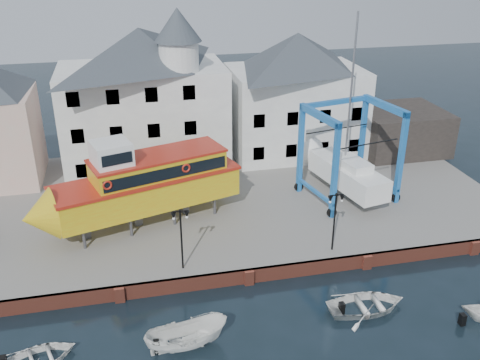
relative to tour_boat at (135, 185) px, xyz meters
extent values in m
plane|color=black|center=(6.45, -7.46, -4.13)|extent=(140.00, 140.00, 0.00)
cube|color=slate|center=(6.45, 3.54, -3.63)|extent=(44.00, 22.00, 1.00)
cube|color=brown|center=(6.45, -7.34, -3.63)|extent=(44.00, 0.25, 1.00)
cube|color=brown|center=(-1.55, -7.51, -3.63)|extent=(0.60, 0.36, 1.00)
cube|color=brown|center=(6.45, -7.51, -3.63)|extent=(0.60, 0.36, 1.00)
cube|color=brown|center=(14.45, -7.51, -3.63)|extent=(0.60, 0.36, 1.00)
cube|color=brown|center=(22.45, -7.51, -3.63)|extent=(0.60, 0.36, 1.00)
cube|color=silver|center=(1.45, 11.04, 1.37)|extent=(14.00, 8.00, 9.00)
pyramid|color=#353A40|center=(1.45, 11.04, 7.47)|extent=(14.00, 8.00, 3.20)
cube|color=black|center=(-4.05, 7.08, -1.53)|extent=(1.00, 0.08, 1.20)
cube|color=black|center=(-1.05, 7.08, -1.53)|extent=(1.00, 0.08, 1.20)
cube|color=black|center=(1.95, 7.08, -1.53)|extent=(1.00, 0.08, 1.20)
cube|color=black|center=(4.95, 7.08, -1.53)|extent=(1.00, 0.08, 1.20)
cube|color=black|center=(-4.05, 7.08, 1.47)|extent=(1.00, 0.08, 1.20)
cube|color=black|center=(-1.05, 7.08, 1.47)|extent=(1.00, 0.08, 1.20)
cube|color=black|center=(1.95, 7.08, 1.47)|extent=(1.00, 0.08, 1.20)
cube|color=black|center=(4.95, 7.08, 1.47)|extent=(1.00, 0.08, 1.20)
cube|color=black|center=(-4.05, 7.08, 4.47)|extent=(1.00, 0.08, 1.20)
cube|color=black|center=(-1.05, 7.08, 4.47)|extent=(1.00, 0.08, 1.20)
cube|color=black|center=(1.95, 7.08, 4.47)|extent=(1.00, 0.08, 1.20)
cube|color=black|center=(4.95, 7.08, 4.47)|extent=(1.00, 0.08, 1.20)
cylinder|color=silver|center=(4.45, 8.64, 7.07)|extent=(3.20, 3.20, 2.40)
cone|color=#353A40|center=(4.45, 8.64, 9.57)|extent=(3.80, 3.80, 2.60)
cube|color=silver|center=(15.45, 11.54, 0.87)|extent=(12.00, 8.00, 8.00)
pyramid|color=#353A40|center=(15.45, 11.54, 6.47)|extent=(12.00, 8.00, 3.20)
cube|color=black|center=(10.95, 7.58, -1.53)|extent=(1.00, 0.08, 1.20)
cube|color=black|center=(13.95, 7.58, -1.53)|extent=(1.00, 0.08, 1.20)
cube|color=black|center=(16.95, 7.58, -1.53)|extent=(1.00, 0.08, 1.20)
cube|color=black|center=(19.95, 7.58, -1.53)|extent=(1.00, 0.08, 1.20)
cube|color=black|center=(10.95, 7.58, 1.47)|extent=(1.00, 0.08, 1.20)
cube|color=black|center=(13.95, 7.58, 1.47)|extent=(1.00, 0.08, 1.20)
cube|color=black|center=(16.95, 7.58, 1.47)|extent=(1.00, 0.08, 1.20)
cube|color=black|center=(19.95, 7.58, 1.47)|extent=(1.00, 0.08, 1.20)
cube|color=black|center=(25.45, 9.54, -1.13)|extent=(8.00, 7.00, 4.00)
cylinder|color=black|center=(2.45, -6.26, -1.13)|extent=(0.12, 0.12, 4.00)
cube|color=black|center=(2.45, -6.26, 0.92)|extent=(0.90, 0.06, 0.06)
sphere|color=black|center=(2.45, -6.26, 0.99)|extent=(0.16, 0.16, 0.16)
cone|color=black|center=(2.05, -6.26, 0.65)|extent=(0.32, 0.32, 0.45)
sphere|color=white|center=(2.05, -6.26, 0.47)|extent=(0.18, 0.18, 0.18)
cone|color=black|center=(2.85, -6.26, 0.65)|extent=(0.32, 0.32, 0.45)
sphere|color=white|center=(2.85, -6.26, 0.47)|extent=(0.18, 0.18, 0.18)
cylinder|color=black|center=(12.45, -6.26, -1.13)|extent=(0.12, 0.12, 4.00)
cube|color=black|center=(12.45, -6.26, 0.92)|extent=(0.90, 0.06, 0.06)
sphere|color=black|center=(12.45, -6.26, 0.99)|extent=(0.16, 0.16, 0.16)
cone|color=black|center=(12.05, -6.26, 0.65)|extent=(0.32, 0.32, 0.45)
sphere|color=white|center=(12.05, -6.26, 0.47)|extent=(0.18, 0.18, 0.18)
cone|color=black|center=(12.85, -6.26, 0.65)|extent=(0.32, 0.32, 0.45)
sphere|color=white|center=(12.85, -6.26, 0.47)|extent=(0.18, 0.18, 0.18)
cylinder|color=#59595E|center=(-3.66, -2.50, -2.43)|extent=(0.25, 0.25, 1.40)
cylinder|color=#59595E|center=(-4.43, 0.00, -2.43)|extent=(0.25, 0.25, 1.40)
cylinder|color=#59595E|center=(-0.54, -1.53, -2.43)|extent=(0.25, 0.25, 1.40)
cylinder|color=#59595E|center=(-1.31, 0.96, -2.43)|extent=(0.25, 0.25, 1.40)
cylinder|color=#59595E|center=(2.58, -0.57, -2.43)|extent=(0.25, 0.25, 1.40)
cylinder|color=#59595E|center=(1.80, 1.93, -2.43)|extent=(0.25, 0.25, 1.40)
cylinder|color=#59595E|center=(5.69, 0.40, -2.43)|extent=(0.25, 0.25, 1.40)
cylinder|color=#59595E|center=(4.92, 2.89, -2.43)|extent=(0.25, 0.25, 1.40)
cube|color=#59595E|center=(-3.60, -1.11, -2.43)|extent=(0.67, 0.61, 1.40)
cube|color=#59595E|center=(-0.04, -0.01, -2.43)|extent=(0.67, 0.61, 1.40)
cube|color=#59595E|center=(3.53, 1.09, -2.43)|extent=(0.67, 0.61, 1.40)
cube|color=gold|center=(0.85, 0.27, -0.71)|extent=(13.52, 7.25, 2.05)
cone|color=gold|center=(-6.36, -1.97, -0.71)|extent=(3.01, 3.99, 3.54)
cube|color=#AC2214|center=(0.85, 0.27, 0.41)|extent=(13.83, 7.47, 0.21)
cube|color=gold|center=(1.74, 0.54, 1.07)|extent=(9.85, 5.79, 1.49)
cube|color=black|center=(2.22, -1.00, 1.11)|extent=(8.57, 2.71, 0.84)
cube|color=black|center=(1.27, 2.09, 1.11)|extent=(8.57, 2.71, 0.84)
cube|color=#AC2214|center=(1.74, 0.54, 1.90)|extent=(10.05, 5.93, 0.17)
cube|color=white|center=(-1.37, -0.42, 2.66)|extent=(3.03, 3.03, 1.70)
cube|color=black|center=(-1.01, -1.61, 2.73)|extent=(1.96, 0.66, 0.75)
torus|color=#AC2214|center=(-1.77, -2.29, 1.25)|extent=(0.66, 0.32, 0.65)
torus|color=#AC2214|center=(3.57, -0.64, 1.25)|extent=(0.66, 0.32, 0.65)
cube|color=#17519D|center=(14.09, -2.01, 0.54)|extent=(0.43, 0.43, 7.34)
cylinder|color=black|center=(14.09, -2.01, -2.76)|extent=(0.77, 0.40, 0.73)
cube|color=#17519D|center=(13.10, 2.77, 0.54)|extent=(0.43, 0.43, 7.34)
cylinder|color=black|center=(13.10, 2.77, -2.76)|extent=(0.77, 0.40, 0.73)
cube|color=#17519D|center=(19.89, -0.82, 0.54)|extent=(0.43, 0.43, 7.34)
cylinder|color=black|center=(19.89, -0.82, -2.76)|extent=(0.77, 0.40, 0.73)
cube|color=#17519D|center=(18.91, 3.96, 0.54)|extent=(0.43, 0.43, 7.34)
cylinder|color=black|center=(18.91, 3.96, -2.76)|extent=(0.77, 0.40, 0.73)
cube|color=#17519D|center=(13.59, 0.38, 4.03)|extent=(1.42, 5.21, 0.51)
cube|color=#17519D|center=(13.59, 0.38, -2.08)|extent=(1.31, 5.19, 0.22)
cube|color=#17519D|center=(19.40, 1.57, 4.03)|extent=(1.42, 5.21, 0.51)
cube|color=#17519D|center=(19.40, 1.57, -2.08)|extent=(1.31, 5.19, 0.22)
cube|color=#17519D|center=(16.01, 3.36, 4.03)|extent=(6.24, 1.63, 0.37)
cube|color=white|center=(16.50, 0.97, -1.24)|extent=(3.95, 8.19, 1.68)
cone|color=white|center=(15.56, 5.55, -1.24)|extent=(2.70, 2.13, 2.41)
cube|color=#59595E|center=(16.50, 0.97, -2.45)|extent=(0.63, 1.90, 0.73)
cube|color=white|center=(16.60, 0.46, -0.09)|extent=(2.28, 3.42, 0.63)
cylinder|color=#99999E|center=(16.39, 1.49, 5.37)|extent=(0.19, 0.19, 11.54)
cube|color=black|center=(16.88, -0.88, 1.98)|extent=(5.60, 1.26, 0.05)
cube|color=black|center=(16.12, 2.82, 1.98)|extent=(5.60, 1.26, 0.05)
imported|color=white|center=(1.87, -12.33, -4.13)|extent=(4.66, 2.16, 1.74)
imported|color=white|center=(12.63, -11.50, -4.13)|extent=(4.70, 3.38, 0.97)
camera|label=1|loc=(-0.25, -34.65, 16.06)|focal=40.00mm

